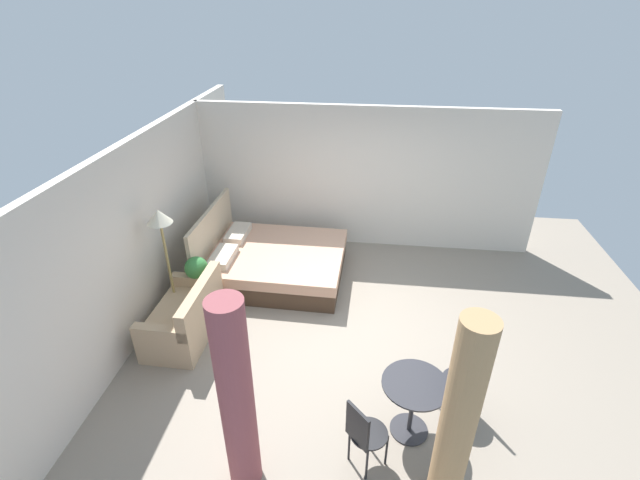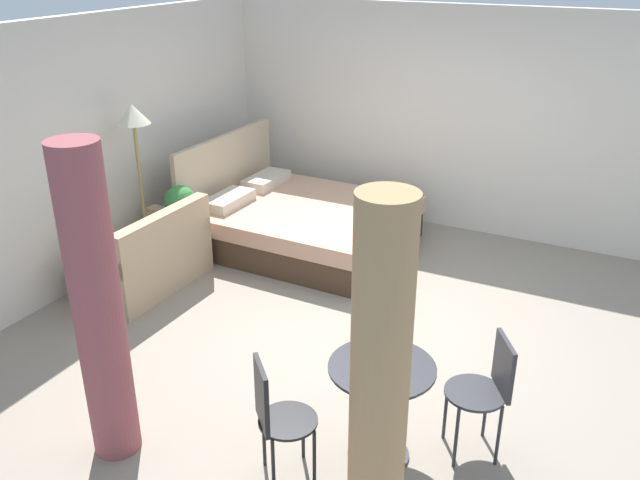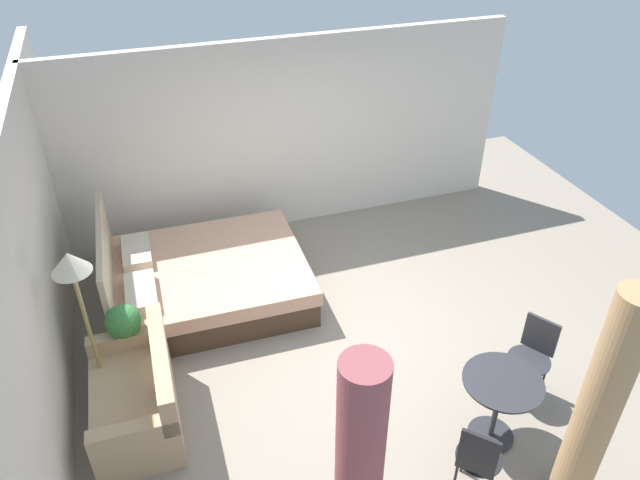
{
  "view_description": "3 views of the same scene",
  "coord_description": "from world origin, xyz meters",
  "px_view_note": "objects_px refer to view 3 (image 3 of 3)",
  "views": [
    {
      "loc": [
        -4.96,
        -0.08,
        4.26
      ],
      "look_at": [
        0.66,
        0.6,
        1.07
      ],
      "focal_mm": 24.84,
      "sensor_mm": 36.0,
      "label": 1
    },
    {
      "loc": [
        -4.99,
        -1.94,
        3.21
      ],
      "look_at": [
        -0.12,
        0.54,
        0.77
      ],
      "focal_mm": 37.53,
      "sensor_mm": 36.0,
      "label": 2
    },
    {
      "loc": [
        -4.52,
        1.99,
        4.63
      ],
      "look_at": [
        0.43,
        0.3,
        1.09
      ],
      "focal_mm": 33.75,
      "sensor_mm": 36.0,
      "label": 3
    }
  ],
  "objects_px": {
    "balcony_table": "(499,398)",
    "nightstand": "(131,350)",
    "floor_lamp": "(75,280)",
    "cafe_chair_near_couch": "(534,351)",
    "couch": "(139,398)",
    "potted_plant": "(124,323)",
    "cafe_chair_near_window": "(478,458)",
    "vase": "(128,319)",
    "bed": "(204,279)"
  },
  "relations": [
    {
      "from": "balcony_table",
      "to": "nightstand",
      "type": "bearing_deg",
      "value": 57.26
    },
    {
      "from": "floor_lamp",
      "to": "cafe_chair_near_couch",
      "type": "height_order",
      "value": "floor_lamp"
    },
    {
      "from": "nightstand",
      "to": "balcony_table",
      "type": "height_order",
      "value": "balcony_table"
    },
    {
      "from": "couch",
      "to": "potted_plant",
      "type": "height_order",
      "value": "potted_plant"
    },
    {
      "from": "cafe_chair_near_window",
      "to": "cafe_chair_near_couch",
      "type": "bearing_deg",
      "value": -52.56
    },
    {
      "from": "couch",
      "to": "cafe_chair_near_window",
      "type": "xyz_separation_m",
      "value": [
        -1.71,
        -2.51,
        0.23
      ]
    },
    {
      "from": "cafe_chair_near_couch",
      "to": "nightstand",
      "type": "bearing_deg",
      "value": 66.42
    },
    {
      "from": "potted_plant",
      "to": "cafe_chair_near_window",
      "type": "distance_m",
      "value": 3.47
    },
    {
      "from": "vase",
      "to": "balcony_table",
      "type": "xyz_separation_m",
      "value": [
        -2.08,
        -3.02,
        -0.03
      ]
    },
    {
      "from": "vase",
      "to": "cafe_chair_near_couch",
      "type": "relative_size",
      "value": 0.2
    },
    {
      "from": "bed",
      "to": "cafe_chair_near_window",
      "type": "distance_m",
      "value": 3.72
    },
    {
      "from": "couch",
      "to": "vase",
      "type": "xyz_separation_m",
      "value": [
        0.86,
        -0.01,
        0.25
      ]
    },
    {
      "from": "vase",
      "to": "cafe_chair_near_window",
      "type": "xyz_separation_m",
      "value": [
        -2.57,
        -2.51,
        -0.02
      ]
    },
    {
      "from": "potted_plant",
      "to": "balcony_table",
      "type": "bearing_deg",
      "value": -121.38
    },
    {
      "from": "bed",
      "to": "floor_lamp",
      "type": "bearing_deg",
      "value": 136.35
    },
    {
      "from": "potted_plant",
      "to": "cafe_chair_near_window",
      "type": "relative_size",
      "value": 0.48
    },
    {
      "from": "cafe_chair_near_window",
      "to": "cafe_chair_near_couch",
      "type": "height_order",
      "value": "cafe_chair_near_window"
    },
    {
      "from": "nightstand",
      "to": "balcony_table",
      "type": "distance_m",
      "value": 3.64
    },
    {
      "from": "vase",
      "to": "bed",
      "type": "bearing_deg",
      "value": -49.02
    },
    {
      "from": "nightstand",
      "to": "balcony_table",
      "type": "xyz_separation_m",
      "value": [
        -1.96,
        -3.05,
        0.28
      ]
    },
    {
      "from": "bed",
      "to": "balcony_table",
      "type": "bearing_deg",
      "value": -142.97
    },
    {
      "from": "nightstand",
      "to": "cafe_chair_near_window",
      "type": "xyz_separation_m",
      "value": [
        -2.45,
        -2.54,
        0.3
      ]
    },
    {
      "from": "potted_plant",
      "to": "floor_lamp",
      "type": "relative_size",
      "value": 0.24
    },
    {
      "from": "potted_plant",
      "to": "balcony_table",
      "type": "height_order",
      "value": "potted_plant"
    },
    {
      "from": "cafe_chair_near_window",
      "to": "floor_lamp",
      "type": "bearing_deg",
      "value": 53.44
    },
    {
      "from": "balcony_table",
      "to": "bed",
      "type": "bearing_deg",
      "value": 37.03
    },
    {
      "from": "nightstand",
      "to": "potted_plant",
      "type": "height_order",
      "value": "potted_plant"
    },
    {
      "from": "bed",
      "to": "couch",
      "type": "bearing_deg",
      "value": 151.47
    },
    {
      "from": "floor_lamp",
      "to": "cafe_chair_near_window",
      "type": "relative_size",
      "value": 1.99
    },
    {
      "from": "nightstand",
      "to": "potted_plant",
      "type": "bearing_deg",
      "value": 179.09
    },
    {
      "from": "cafe_chair_near_window",
      "to": "cafe_chair_near_couch",
      "type": "relative_size",
      "value": 1.01
    },
    {
      "from": "nightstand",
      "to": "cafe_chair_near_couch",
      "type": "xyz_separation_m",
      "value": [
        -1.6,
        -3.66,
        0.32
      ]
    },
    {
      "from": "couch",
      "to": "balcony_table",
      "type": "height_order",
      "value": "couch"
    },
    {
      "from": "floor_lamp",
      "to": "cafe_chair_near_window",
      "type": "height_order",
      "value": "floor_lamp"
    },
    {
      "from": "cafe_chair_near_window",
      "to": "potted_plant",
      "type": "bearing_deg",
      "value": 47.18
    },
    {
      "from": "floor_lamp",
      "to": "bed",
      "type": "bearing_deg",
      "value": -43.65
    },
    {
      "from": "balcony_table",
      "to": "cafe_chair_near_window",
      "type": "height_order",
      "value": "cafe_chair_near_window"
    },
    {
      "from": "potted_plant",
      "to": "bed",
      "type": "bearing_deg",
      "value": -42.78
    },
    {
      "from": "bed",
      "to": "floor_lamp",
      "type": "height_order",
      "value": "floor_lamp"
    },
    {
      "from": "cafe_chair_near_window",
      "to": "cafe_chair_near_couch",
      "type": "distance_m",
      "value": 1.41
    },
    {
      "from": "nightstand",
      "to": "floor_lamp",
      "type": "distance_m",
      "value": 1.34
    },
    {
      "from": "couch",
      "to": "balcony_table",
      "type": "bearing_deg",
      "value": -111.97
    },
    {
      "from": "balcony_table",
      "to": "cafe_chair_near_couch",
      "type": "xyz_separation_m",
      "value": [
        0.37,
        -0.61,
        0.04
      ]
    },
    {
      "from": "bed",
      "to": "cafe_chair_near_couch",
      "type": "relative_size",
      "value": 2.57
    },
    {
      "from": "potted_plant",
      "to": "balcony_table",
      "type": "distance_m",
      "value": 3.58
    },
    {
      "from": "vase",
      "to": "floor_lamp",
      "type": "xyz_separation_m",
      "value": [
        -0.48,
        0.31,
        0.94
      ]
    },
    {
      "from": "cafe_chair_near_window",
      "to": "balcony_table",
      "type": "bearing_deg",
      "value": -46.23
    },
    {
      "from": "bed",
      "to": "nightstand",
      "type": "xyz_separation_m",
      "value": [
        -0.88,
        0.91,
        -0.05
      ]
    },
    {
      "from": "floor_lamp",
      "to": "vase",
      "type": "bearing_deg",
      "value": -32.75
    },
    {
      "from": "cafe_chair_near_couch",
      "to": "cafe_chair_near_window",
      "type": "bearing_deg",
      "value": 127.44
    }
  ]
}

